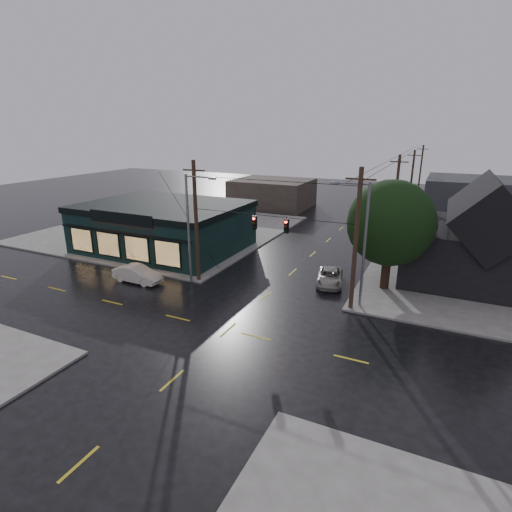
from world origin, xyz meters
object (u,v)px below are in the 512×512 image
at_px(sedan_cream, 137,274).
at_px(suv_silver, 330,277).
at_px(utility_pole_ne, 350,309).
at_px(corner_tree, 391,223).
at_px(utility_pole_nw, 199,281).

xyz_separation_m(sedan_cream, suv_silver, (14.88, 6.55, -0.09)).
distance_m(utility_pole_ne, suv_silver, 4.98).
bearing_deg(corner_tree, suv_silver, -169.87).
bearing_deg(utility_pole_nw, sedan_cream, -152.17).
bearing_deg(corner_tree, utility_pole_nw, -161.43).
relative_size(corner_tree, sedan_cream, 2.00).
relative_size(utility_pole_nw, sedan_cream, 2.33).
bearing_deg(utility_pole_ne, suv_silver, 123.05).
xyz_separation_m(utility_pole_nw, suv_silver, (10.31, 4.14, 0.62)).
bearing_deg(sedan_cream, suv_silver, -66.17).
distance_m(corner_tree, suv_silver, 6.56).
xyz_separation_m(utility_pole_ne, sedan_cream, (-17.57, -2.42, 0.72)).
bearing_deg(suv_silver, utility_pole_nw, -170.94).
relative_size(corner_tree, suv_silver, 1.95).
bearing_deg(sedan_cream, utility_pole_nw, -62.11).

